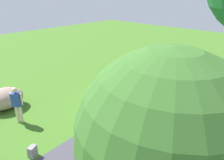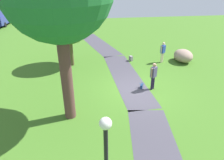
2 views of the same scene
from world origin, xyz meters
name	(u,v)px [view 1 (image 1 of 2)]	position (x,y,z in m)	size (l,w,h in m)	color
ground_plane	(134,111)	(0.00, 0.00, 0.00)	(48.00, 48.00, 0.00)	#3F6D22
footpath_segment_near	(201,79)	(-6.04, 0.69, 0.00)	(8.17, 2.91, 0.01)	#423E49
footpath_segment_mid	(110,132)	(1.91, 0.29, 0.00)	(8.07, 2.14, 0.01)	#423E49
young_tree_near_path	(165,136)	(4.47, 3.88, 3.08)	(2.83, 2.83, 4.51)	brown
lawn_boulder	(4,98)	(3.92, -4.68, 0.49)	(1.73, 1.37, 0.97)	gray
woman_with_handbag	(120,87)	(-0.02, -0.90, 0.95)	(0.41, 0.43, 1.65)	#1F1533
man_near_boulder	(17,103)	(4.02, -3.00, 0.92)	(0.41, 0.43, 1.61)	beige
handbag_on_grass	(126,108)	(0.19, -0.31, 0.14)	(0.36, 0.36, 0.31)	navy
spare_backpack_on_lawn	(32,152)	(4.69, -0.70, 0.19)	(0.34, 0.34, 0.40)	gray
frisbee_on_grass	(112,67)	(-3.84, -5.03, 0.01)	(0.26, 0.26, 0.02)	white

